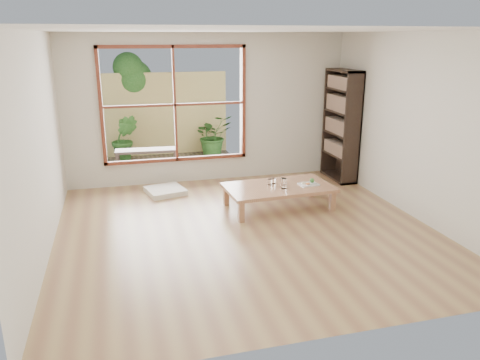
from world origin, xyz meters
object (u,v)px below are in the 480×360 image
at_px(bookshelf, 341,126).
at_px(food_tray, 309,183).
at_px(garden_bench, 147,152).
at_px(low_table, 279,189).

height_order(bookshelf, food_tray, bookshelf).
distance_m(food_tray, garden_bench, 3.60).
height_order(low_table, garden_bench, garden_bench).
bearing_deg(low_table, bookshelf, 33.75).
height_order(food_tray, garden_bench, food_tray).
bearing_deg(bookshelf, low_table, -143.10).
relative_size(low_table, bookshelf, 0.84).
distance_m(low_table, garden_bench, 3.28).
bearing_deg(food_tray, low_table, 166.74).
xyz_separation_m(bookshelf, food_tray, (-1.13, -1.27, -0.62)).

